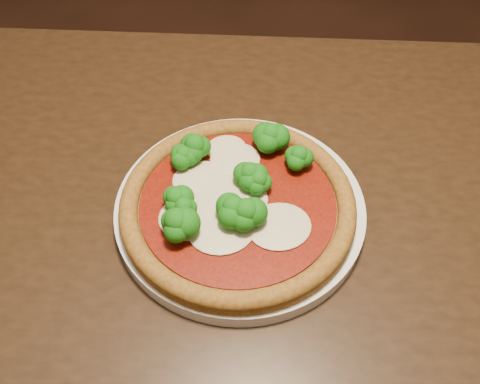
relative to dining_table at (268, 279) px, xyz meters
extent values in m
plane|color=black|center=(0.08, 0.15, -0.66)|extent=(4.00, 4.00, 0.00)
cube|color=black|center=(0.00, 0.00, 0.07)|extent=(1.52, 1.18, 0.04)
cylinder|color=silver|center=(-0.02, 0.04, 0.10)|extent=(0.29, 0.29, 0.02)
cylinder|color=#8C5E21|center=(-0.03, 0.03, 0.12)|extent=(0.27, 0.27, 0.01)
torus|color=#8C5E21|center=(-0.03, 0.03, 0.12)|extent=(0.27, 0.27, 0.02)
cylinder|color=maroon|center=(-0.03, 0.03, 0.12)|extent=(0.22, 0.22, 0.00)
ellipsoid|color=beige|center=(-0.02, 0.10, 0.13)|extent=(0.06, 0.05, 0.00)
ellipsoid|color=beige|center=(-0.04, 0.04, 0.13)|extent=(0.09, 0.08, 0.01)
ellipsoid|color=beige|center=(0.00, -0.01, 0.13)|extent=(0.07, 0.06, 0.01)
ellipsoid|color=beige|center=(-0.08, 0.03, 0.13)|extent=(0.07, 0.07, 0.01)
ellipsoid|color=beige|center=(-0.06, 0.00, 0.13)|extent=(0.07, 0.07, 0.01)
ellipsoid|color=beige|center=(-0.06, 0.08, 0.13)|extent=(0.06, 0.06, 0.01)
ellipsoid|color=beige|center=(-0.02, 0.12, 0.13)|extent=(0.05, 0.04, 0.00)
ellipsoid|color=#1B8314|center=(0.03, 0.10, 0.15)|extent=(0.05, 0.05, 0.04)
ellipsoid|color=#1B8314|center=(-0.03, 0.00, 0.15)|extent=(0.05, 0.05, 0.04)
ellipsoid|color=#1B8314|center=(-0.06, 0.11, 0.15)|extent=(0.04, 0.04, 0.04)
ellipsoid|color=#1B8314|center=(-0.01, 0.05, 0.15)|extent=(0.04, 0.04, 0.03)
ellipsoid|color=#1B8314|center=(0.05, 0.07, 0.15)|extent=(0.04, 0.04, 0.03)
ellipsoid|color=#1B8314|center=(0.00, 0.04, 0.15)|extent=(0.04, 0.04, 0.03)
ellipsoid|color=#1B8314|center=(-0.10, 0.01, 0.15)|extent=(0.05, 0.05, 0.04)
ellipsoid|color=#1B8314|center=(-0.08, 0.10, 0.14)|extent=(0.03, 0.03, 0.03)
ellipsoid|color=#1B8314|center=(-0.10, 0.04, 0.15)|extent=(0.04, 0.04, 0.03)
ellipsoid|color=#1B8314|center=(-0.04, 0.01, 0.15)|extent=(0.04, 0.04, 0.04)
ellipsoid|color=#1B8314|center=(-0.09, 0.03, 0.14)|extent=(0.03, 0.03, 0.03)
camera|label=1|loc=(-0.13, -0.33, 0.60)|focal=40.00mm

